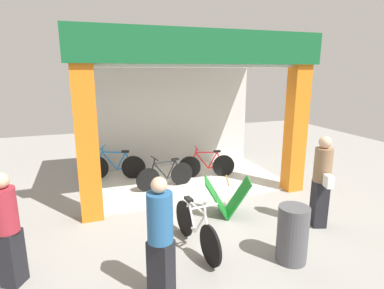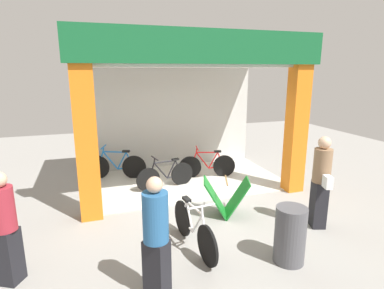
{
  "view_description": "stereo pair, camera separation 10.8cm",
  "coord_description": "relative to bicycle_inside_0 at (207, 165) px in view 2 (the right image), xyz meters",
  "views": [
    {
      "loc": [
        -2.36,
        -6.03,
        2.87
      ],
      "look_at": [
        0.0,
        0.72,
        1.15
      ],
      "focal_mm": 29.35,
      "sensor_mm": 36.0,
      "label": 1
    },
    {
      "loc": [
        -2.26,
        -6.07,
        2.87
      ],
      "look_at": [
        0.0,
        0.72,
        1.15
      ],
      "focal_mm": 29.35,
      "sensor_mm": 36.0,
      "label": 2
    }
  ],
  "objects": [
    {
      "name": "pedestrian_1",
      "position": [
        0.95,
        -3.22,
        0.55
      ],
      "size": [
        0.4,
        0.58,
        1.72
      ],
      "color": "black",
      "rests_on": "ground"
    },
    {
      "name": "bicycle_inside_1",
      "position": [
        -1.26,
        -0.42,
        -0.01
      ],
      "size": [
        1.48,
        0.41,
        0.82
      ],
      "color": "black",
      "rests_on": "ground"
    },
    {
      "name": "ground_plane",
      "position": [
        -0.7,
        -1.5,
        -0.34
      ],
      "size": [
        18.14,
        18.14,
        0.0
      ],
      "primitive_type": "plane",
      "color": "gray",
      "rests_on": "ground"
    },
    {
      "name": "shop_facade",
      "position": [
        -0.7,
        -0.01,
        1.61
      ],
      "size": [
        5.27,
        3.18,
        3.63
      ],
      "color": "beige",
      "rests_on": "ground"
    },
    {
      "name": "pedestrian_2",
      "position": [
        -4.12,
        -3.18,
        0.47
      ],
      "size": [
        0.41,
        0.41,
        1.6
      ],
      "color": "black",
      "rests_on": "ground"
    },
    {
      "name": "bicycle_inside_2",
      "position": [
        -2.36,
        0.67,
        0.02
      ],
      "size": [
        1.55,
        0.6,
        0.89
      ],
      "color": "black",
      "rests_on": "ground"
    },
    {
      "name": "bicycle_inside_0",
      "position": [
        0.0,
        0.0,
        0.0
      ],
      "size": [
        1.51,
        0.45,
        0.84
      ],
      "color": "black",
      "rests_on": "ground"
    },
    {
      "name": "trash_bin",
      "position": [
        -0.21,
        -3.99,
        0.1
      ],
      "size": [
        0.46,
        0.46,
        0.88
      ],
      "primitive_type": "cylinder",
      "color": "#4C4C51",
      "rests_on": "ground"
    },
    {
      "name": "sandwich_board_sign",
      "position": [
        -0.47,
        -2.23,
        0.04
      ],
      "size": [
        1.04,
        0.84,
        0.76
      ],
      "color": "#197226",
      "rests_on": "ground"
    },
    {
      "name": "bicycle_parked_0",
      "position": [
        -1.47,
        -3.19,
        0.01
      ],
      "size": [
        0.44,
        1.6,
        0.88
      ],
      "color": "black",
      "rests_on": "ground"
    },
    {
      "name": "pedestrian_0",
      "position": [
        -2.27,
        -4.09,
        0.49
      ],
      "size": [
        0.45,
        0.45,
        1.63
      ],
      "color": "black",
      "rests_on": "ground"
    }
  ]
}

